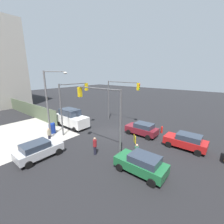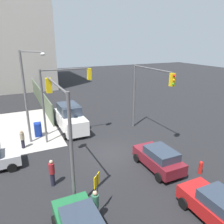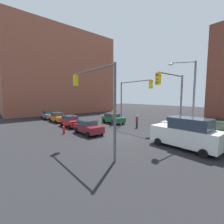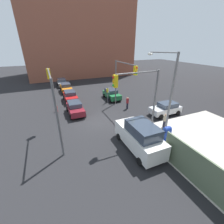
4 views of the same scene
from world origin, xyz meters
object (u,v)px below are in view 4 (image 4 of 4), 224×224
(pedestrian_waiting, at_px, (108,96))
(pedestrian_walking_north, at_px, (127,103))
(fire_hydrant, at_px, (57,108))
(van_white_delivery, at_px, (140,136))
(hatchback_green, at_px, (112,94))
(traffic_signal_se_corner, at_px, (53,95))
(traffic_signal_ne_corner, at_px, (141,93))
(street_lamp_corner, at_px, (168,89))
(coupe_silver, at_px, (166,108))
(mailbox_blue, at_px, (167,133))
(sedan_maroon, at_px, (75,108))
(pedestrian_crossing, at_px, (165,120))
(traffic_signal_nw_corner, at_px, (123,76))
(sedan_orange, at_px, (66,88))
(coupe_gray, at_px, (62,82))
(coupe_red, at_px, (70,96))

(pedestrian_waiting, relative_size, pedestrian_walking_north, 0.99)
(fire_hydrant, distance_m, van_white_delivery, 12.83)
(hatchback_green, xyz_separation_m, pedestrian_walking_north, (4.85, 0.35, 0.10))
(traffic_signal_se_corner, relative_size, traffic_signal_ne_corner, 1.00)
(traffic_signal_ne_corner, xyz_separation_m, pedestrian_walking_north, (-6.50, 2.41, -3.64))
(street_lamp_corner, height_order, coupe_silver, street_lamp_corner)
(street_lamp_corner, distance_m, mailbox_blue, 4.18)
(sedan_maroon, distance_m, pedestrian_waiting, 6.28)
(sedan_maroon, bearing_deg, pedestrian_crossing, 48.48)
(sedan_maroon, bearing_deg, traffic_signal_nw_corner, 82.02)
(pedestrian_walking_north, bearing_deg, pedestrian_crossing, 144.71)
(pedestrian_waiting, bearing_deg, traffic_signal_nw_corner, -84.40)
(sedan_maroon, distance_m, pedestrian_walking_north, 7.26)
(sedan_orange, bearing_deg, fire_hydrant, -15.90)
(coupe_gray, relative_size, pedestrian_waiting, 2.23)
(street_lamp_corner, bearing_deg, coupe_red, -151.53)
(street_lamp_corner, relative_size, coupe_silver, 1.95)
(mailbox_blue, relative_size, sedan_maroon, 0.36)
(van_white_delivery, relative_size, pedestrian_walking_north, 3.01)
(traffic_signal_ne_corner, relative_size, pedestrian_crossing, 4.00)
(traffic_signal_nw_corner, distance_m, pedestrian_walking_north, 3.78)
(mailbox_blue, relative_size, pedestrian_walking_north, 0.80)
(traffic_signal_nw_corner, bearing_deg, sedan_maroon, -97.98)
(coupe_silver, distance_m, coupe_red, 14.74)
(traffic_signal_se_corner, distance_m, street_lamp_corner, 10.42)
(coupe_red, distance_m, pedestrian_waiting, 6.16)
(traffic_signal_nw_corner, bearing_deg, traffic_signal_se_corner, -62.85)
(hatchback_green, relative_size, pedestrian_walking_north, 2.27)
(van_white_delivery, bearing_deg, coupe_gray, -171.75)
(sedan_maroon, xyz_separation_m, pedestrian_waiting, (-2.52, 5.75, 0.09))
(fire_hydrant, xyz_separation_m, sedan_maroon, (1.72, 2.25, 0.36))
(pedestrian_crossing, bearing_deg, fire_hydrant, -87.11)
(traffic_signal_nw_corner, bearing_deg, pedestrian_walking_north, 61.77)
(traffic_signal_nw_corner, distance_m, pedestrian_waiting, 5.10)
(sedan_orange, relative_size, sedan_maroon, 1.03)
(traffic_signal_se_corner, distance_m, traffic_signal_ne_corner, 7.63)
(traffic_signal_nw_corner, relative_size, coupe_gray, 1.64)
(mailbox_blue, bearing_deg, coupe_silver, 139.16)
(traffic_signal_nw_corner, xyz_separation_m, mailbox_blue, (8.58, 0.50, -3.87))
(hatchback_green, bearing_deg, fire_hydrant, -78.44)
(coupe_gray, xyz_separation_m, sedan_orange, (4.74, 0.22, 0.00))
(traffic_signal_ne_corner, height_order, coupe_silver, traffic_signal_ne_corner)
(sedan_orange, xyz_separation_m, van_white_delivery, (20.36, 3.42, 0.44))
(coupe_gray, bearing_deg, traffic_signal_ne_corner, 11.24)
(coupe_silver, distance_m, pedestrian_crossing, 3.54)
(traffic_signal_nw_corner, bearing_deg, hatchback_green, 175.54)
(traffic_signal_nw_corner, height_order, hatchback_green, traffic_signal_nw_corner)
(street_lamp_corner, height_order, pedestrian_waiting, street_lamp_corner)
(fire_hydrant, relative_size, sedan_orange, 0.23)
(traffic_signal_nw_corner, relative_size, coupe_silver, 1.59)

